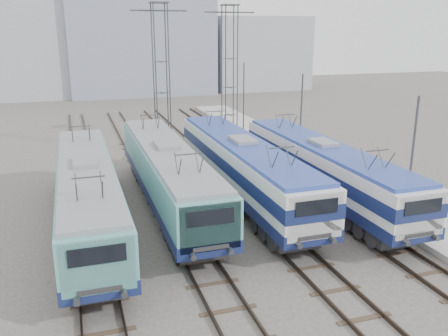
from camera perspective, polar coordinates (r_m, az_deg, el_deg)
ground at (r=20.63m, az=4.81°, el=-12.79°), size 160.00×160.00×0.00m
platform at (r=31.64m, az=16.42°, el=-2.51°), size 4.00×70.00×0.30m
locomotive_far_left at (r=24.75m, az=-16.11°, el=-2.76°), size 2.78×17.57×3.31m
locomotive_center_left at (r=27.13m, az=-6.79°, el=-0.46°), size 2.83×17.88×3.36m
locomotive_center_right at (r=28.05m, az=2.35°, el=0.39°), size 2.86×18.10×3.40m
locomotive_far_right at (r=28.66m, az=11.84°, el=0.20°), size 2.74×17.31×3.25m
catenary_tower_west at (r=39.36m, az=-7.55°, el=11.31°), size 4.50×1.20×12.00m
catenary_tower_east at (r=42.92m, az=0.68°, el=11.86°), size 4.50×1.20×12.00m
mast_front at (r=25.19m, az=21.57°, el=0.17°), size 0.12×0.12×7.00m
mast_mid at (r=34.98m, az=9.20°, el=5.42°), size 0.12×0.12×7.00m
mast_rear at (r=45.84m, az=2.38°, el=8.19°), size 0.12×0.12×7.00m
safety_cone at (r=24.94m, az=22.94°, el=-7.23°), size 0.35×0.35×0.60m
building_west at (r=78.92m, az=-23.51°, el=12.89°), size 18.00×12.00×14.00m
building_center at (r=79.35m, az=-10.21°, el=15.41°), size 22.00×14.00×18.00m
building_east at (r=84.59m, az=3.82°, el=13.64°), size 16.00×12.00×12.00m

